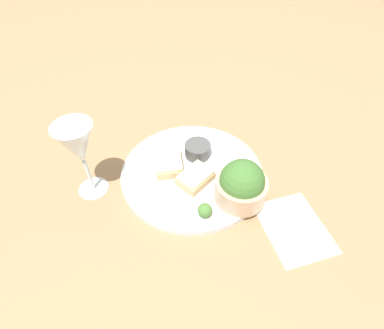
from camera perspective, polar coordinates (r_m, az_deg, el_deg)
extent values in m
plane|color=#93704C|center=(0.68, 0.00, -2.00)|extent=(4.00, 4.00, 0.00)
cylinder|color=silver|center=(0.67, 0.00, -1.60)|extent=(0.32, 0.32, 0.01)
cylinder|color=tan|center=(0.61, 9.23, -4.68)|extent=(0.10, 0.10, 0.05)
sphere|color=#3D6B2D|center=(0.59, 9.51, -3.18)|extent=(0.09, 0.09, 0.09)
cylinder|color=#4C4C4C|center=(0.69, 0.90, 2.86)|extent=(0.06, 0.06, 0.03)
cylinder|color=tan|center=(0.69, 0.91, 3.52)|extent=(0.05, 0.05, 0.01)
cube|color=tan|center=(0.67, -4.32, 0.36)|extent=(0.10, 0.08, 0.02)
cube|color=beige|center=(0.66, -4.38, 1.15)|extent=(0.09, 0.08, 0.01)
cube|color=tan|center=(0.64, 0.67, -2.74)|extent=(0.09, 0.08, 0.02)
cube|color=beige|center=(0.63, 0.68, -1.96)|extent=(0.08, 0.08, 0.01)
cylinder|color=silver|center=(0.68, -18.20, -4.27)|extent=(0.06, 0.06, 0.01)
cylinder|color=silver|center=(0.65, -19.04, -1.88)|extent=(0.01, 0.01, 0.08)
cone|color=silver|center=(0.60, -20.94, 3.54)|extent=(0.08, 0.08, 0.09)
sphere|color=#477533|center=(0.58, 2.46, -8.71)|extent=(0.03, 0.03, 0.03)
cube|color=beige|center=(0.62, 18.90, -11.31)|extent=(0.18, 0.17, 0.01)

